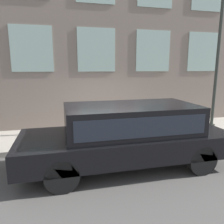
{
  "coord_description": "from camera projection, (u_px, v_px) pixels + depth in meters",
  "views": [
    {
      "loc": [
        -6.52,
        1.55,
        2.57
      ],
      "look_at": [
        0.52,
        -0.19,
        1.09
      ],
      "focal_mm": 35.0,
      "sensor_mm": 36.0,
      "label": 1
    }
  ],
  "objects": [
    {
      "name": "ground_plane",
      "position": [
        110.0,
        148.0,
        7.08
      ],
      "size": [
        80.0,
        80.0,
        0.0
      ],
      "primitive_type": "plane",
      "color": "#514F4C"
    },
    {
      "name": "person",
      "position": [
        99.0,
        118.0,
        7.48
      ],
      "size": [
        0.29,
        0.19,
        1.18
      ],
      "rotation": [
        0.0,
        0.0,
        -2.89
      ],
      "color": "navy",
      "rests_on": "sidewalk"
    },
    {
      "name": "sidewalk",
      "position": [
        103.0,
        135.0,
        8.18
      ],
      "size": [
        2.36,
        60.0,
        0.17
      ],
      "color": "#A8A093",
      "rests_on": "ground_plane"
    },
    {
      "name": "street_lamp",
      "position": [
        220.0,
        29.0,
        8.25
      ],
      "size": [
        0.36,
        0.36,
        6.27
      ],
      "color": "#2D332D",
      "rests_on": "sidewalk"
    },
    {
      "name": "parked_truck_black_near",
      "position": [
        128.0,
        131.0,
        5.66
      ],
      "size": [
        2.0,
        5.35,
        1.64
      ],
      "color": "black",
      "rests_on": "ground_plane"
    },
    {
      "name": "fire_hydrant",
      "position": [
        125.0,
        129.0,
        7.47
      ],
      "size": [
        0.33,
        0.45,
        0.68
      ],
      "color": "gold",
      "rests_on": "sidewalk"
    },
    {
      "name": "building_facade",
      "position": [
        96.0,
        36.0,
        8.7
      ],
      "size": [
        0.33,
        40.0,
        7.6
      ],
      "color": "gray",
      "rests_on": "ground_plane"
    }
  ]
}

